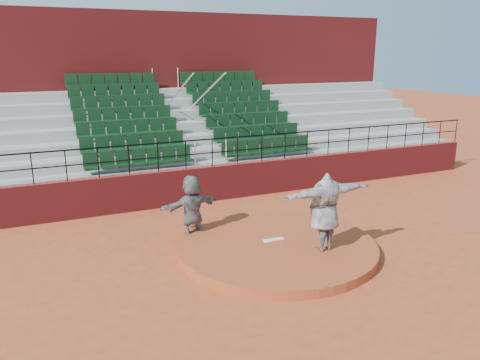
# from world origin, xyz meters

# --- Properties ---
(ground) EXTENTS (90.00, 90.00, 0.00)m
(ground) POSITION_xyz_m (0.00, 0.00, 0.00)
(ground) COLOR #A74725
(ground) RESTS_ON ground
(pitchers_mound) EXTENTS (5.50, 5.50, 0.25)m
(pitchers_mound) POSITION_xyz_m (0.00, 0.00, 0.12)
(pitchers_mound) COLOR #A04523
(pitchers_mound) RESTS_ON ground
(pitching_rubber) EXTENTS (0.60, 0.15, 0.03)m
(pitching_rubber) POSITION_xyz_m (0.00, 0.15, 0.27)
(pitching_rubber) COLOR white
(pitching_rubber) RESTS_ON pitchers_mound
(boundary_wall) EXTENTS (24.00, 0.30, 1.30)m
(boundary_wall) POSITION_xyz_m (0.00, 5.00, 0.65)
(boundary_wall) COLOR maroon
(boundary_wall) RESTS_ON ground
(wall_railing) EXTENTS (24.04, 0.05, 1.03)m
(wall_railing) POSITION_xyz_m (0.00, 5.00, 2.03)
(wall_railing) COLOR black
(wall_railing) RESTS_ON boundary_wall
(seating_deck) EXTENTS (24.00, 5.97, 4.63)m
(seating_deck) POSITION_xyz_m (0.00, 8.64, 1.45)
(seating_deck) COLOR gray
(seating_deck) RESTS_ON ground
(press_box_facade) EXTENTS (24.00, 3.00, 7.10)m
(press_box_facade) POSITION_xyz_m (0.00, 12.60, 3.55)
(press_box_facade) COLOR maroon
(press_box_facade) RESTS_ON ground
(pitcher) EXTENTS (2.62, 0.81, 2.11)m
(pitcher) POSITION_xyz_m (0.90, -0.92, 1.30)
(pitcher) COLOR black
(pitcher) RESTS_ON pitchers_mound
(fielder) EXTENTS (1.89, 0.86, 1.96)m
(fielder) POSITION_xyz_m (-1.88, 1.67, 0.98)
(fielder) COLOR black
(fielder) RESTS_ON ground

